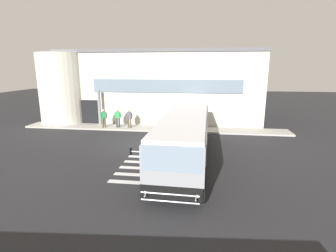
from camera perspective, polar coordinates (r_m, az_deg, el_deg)
The scene contains 10 objects.
ground_plane at distance 18.38m, azimuth -6.16°, elevation -4.31°, with size 80.00×90.00×0.02m, color #232326.
bay_paint_stripes at distance 14.12m, azimuth -2.20°, elevation -9.66°, with size 4.40×3.96×0.01m.
terminal_building at distance 29.11m, azimuth -2.24°, elevation 9.28°, with size 21.51×13.80×7.10m.
boarding_curb at distance 22.88m, azimuth -3.36°, elevation -0.56°, with size 23.71×2.00×0.15m, color #9E9B93.
entry_support_column at distance 24.62m, azimuth -15.19°, elevation 3.98°, with size 0.28×0.28×3.23m, color slate.
bus_main_foreground at distance 15.47m, azimuth 3.92°, elevation -2.42°, with size 3.33×12.25×2.70m.
passenger_near_column at distance 23.45m, azimuth -14.28°, elevation 1.90°, with size 0.48×0.41×1.68m.
passenger_by_doorway at distance 23.27m, azimuth -11.22°, elevation 1.97°, with size 0.58×0.28×1.68m.
passenger_at_curb_edge at distance 22.86m, azimuth -8.70°, elevation 1.87°, with size 0.59×0.23×1.68m.
safety_bollard_yellow at distance 21.54m, azimuth -2.38°, elevation -0.39°, with size 0.18×0.18×0.90m, color yellow.
Camera 1 is at (4.23, -17.04, 5.45)m, focal length 27.07 mm.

